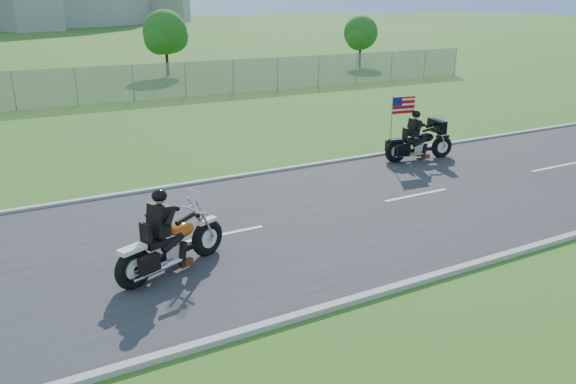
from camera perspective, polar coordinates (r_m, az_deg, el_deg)
ground at (r=14.21m, az=0.62°, el=-3.01°), size 420.00×420.00×0.00m
road at (r=14.21m, az=0.62°, el=-2.94°), size 120.00×8.00×0.04m
curb_north at (r=17.64m, az=-5.82°, el=1.46°), size 120.00×0.18×0.12m
curb_south at (r=11.17m, az=10.96°, el=-9.52°), size 120.00×0.18×0.12m
fence at (r=31.83m, az=-26.10°, el=9.21°), size 60.00×0.03×2.00m
tree_fence_near at (r=43.44m, az=-12.32°, el=15.37°), size 3.52×3.28×4.75m
tree_fence_far at (r=48.81m, az=7.41°, el=15.57°), size 3.08×2.87×4.20m
motorcycle_lead at (r=11.67m, az=-11.85°, el=-5.38°), size 2.62×1.36×1.86m
motorcycle_follow at (r=20.03m, az=13.19°, el=4.82°), size 2.65×1.00×2.22m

